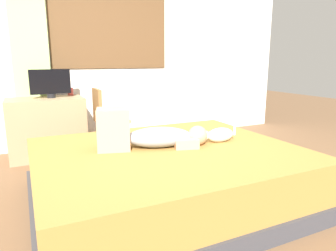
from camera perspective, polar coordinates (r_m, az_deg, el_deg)
The scene contains 10 objects.
ground_plane at distance 2.58m, azimuth -0.85°, elevation -15.49°, with size 16.00×16.00×0.00m, color brown.
back_wall_with_window at distance 4.52m, azimuth -13.80°, elevation 15.10°, with size 6.40×0.14×2.90m.
bed at distance 2.63m, azimuth -0.08°, elevation -9.37°, with size 2.18×1.82×0.47m.
person_lying at distance 2.57m, azimuth -3.86°, elevation -1.65°, with size 0.94×0.47×0.34m.
cat at distance 2.77m, azimuth 9.46°, elevation -1.73°, with size 0.36×0.13×0.21m.
desk at distance 4.10m, azimuth -21.74°, elevation -0.35°, with size 0.90×0.56×0.74m.
tv_monitor at distance 4.04m, azimuth -21.23°, elevation 7.42°, with size 0.48×0.10×0.35m.
cup at distance 4.27m, azimuth -17.85°, elevation 6.09°, with size 0.07×0.07×0.10m, color #B23D38.
chair_by_desk at distance 3.85m, azimuth -11.60°, elevation 1.59°, with size 0.39×0.39×0.86m.
curtain_left at distance 4.30m, azimuth -24.28°, elevation 10.60°, with size 0.44×0.06×2.32m, color #ADCC75.
Camera 1 is at (-0.96, -2.08, 1.20)m, focal length 32.45 mm.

